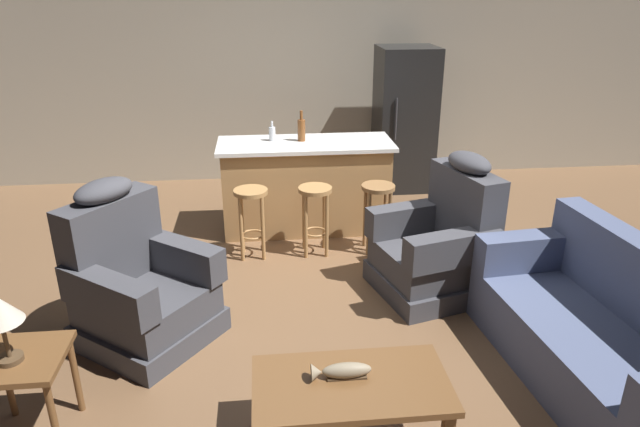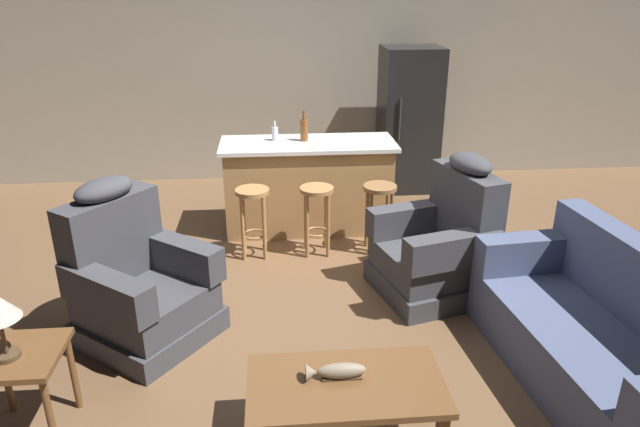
{
  "view_description": "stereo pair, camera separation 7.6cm",
  "coord_description": "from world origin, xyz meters",
  "px_view_note": "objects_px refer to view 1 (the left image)",
  "views": [
    {
      "loc": [
        -0.44,
        -4.31,
        2.49
      ],
      "look_at": [
        0.0,
        -0.1,
        0.75
      ],
      "focal_mm": 32.0,
      "sensor_mm": 36.0,
      "label": 1
    },
    {
      "loc": [
        -0.36,
        -4.32,
        2.49
      ],
      "look_at": [
        0.0,
        -0.1,
        0.75
      ],
      "focal_mm": 32.0,
      "sensor_mm": 36.0,
      "label": 2
    }
  ],
  "objects_px": {
    "end_table": "(22,371)",
    "bar_stool_right": "(378,205)",
    "bottle_tall_green": "(301,130)",
    "bar_stool_middle": "(315,208)",
    "bottle_short_amber": "(272,133)",
    "coffee_table": "(351,390)",
    "kitchen_island": "(306,186)",
    "bar_stool_left": "(251,210)",
    "recliner_near_island": "(439,245)",
    "fish_figurine": "(341,371)",
    "couch": "(604,337)",
    "recliner_near_lamp": "(138,286)",
    "refrigerator": "(404,119)"
  },
  "relations": [
    {
      "from": "recliner_near_island",
      "to": "bottle_tall_green",
      "type": "bearing_deg",
      "value": -70.69
    },
    {
      "from": "fish_figurine",
      "to": "recliner_near_island",
      "type": "height_order",
      "value": "recliner_near_island"
    },
    {
      "from": "coffee_table",
      "to": "bar_stool_right",
      "type": "relative_size",
      "value": 1.62
    },
    {
      "from": "bar_stool_middle",
      "to": "bar_stool_right",
      "type": "bearing_deg",
      "value": 0.0
    },
    {
      "from": "kitchen_island",
      "to": "bar_stool_right",
      "type": "distance_m",
      "value": 0.9
    },
    {
      "from": "recliner_near_island",
      "to": "bar_stool_middle",
      "type": "bearing_deg",
      "value": -55.72
    },
    {
      "from": "recliner_near_lamp",
      "to": "bar_stool_left",
      "type": "relative_size",
      "value": 1.76
    },
    {
      "from": "end_table",
      "to": "bar_stool_right",
      "type": "relative_size",
      "value": 0.82
    },
    {
      "from": "end_table",
      "to": "bottle_short_amber",
      "type": "relative_size",
      "value": 2.75
    },
    {
      "from": "coffee_table",
      "to": "bar_stool_middle",
      "type": "distance_m",
      "value": 2.5
    },
    {
      "from": "bar_stool_middle",
      "to": "bottle_short_amber",
      "type": "xyz_separation_m",
      "value": [
        -0.37,
        0.72,
        0.56
      ]
    },
    {
      "from": "coffee_table",
      "to": "recliner_near_island",
      "type": "bearing_deg",
      "value": 58.85
    },
    {
      "from": "end_table",
      "to": "kitchen_island",
      "type": "bearing_deg",
      "value": 57.72
    },
    {
      "from": "bottle_short_amber",
      "to": "fish_figurine",
      "type": "bearing_deg",
      "value": -84.93
    },
    {
      "from": "bar_stool_right",
      "to": "refrigerator",
      "type": "distance_m",
      "value": 2.0
    },
    {
      "from": "fish_figurine",
      "to": "bar_stool_right",
      "type": "distance_m",
      "value": 2.55
    },
    {
      "from": "recliner_near_island",
      "to": "bar_stool_right",
      "type": "height_order",
      "value": "recliner_near_island"
    },
    {
      "from": "end_table",
      "to": "bar_stool_left",
      "type": "height_order",
      "value": "bar_stool_left"
    },
    {
      "from": "kitchen_island",
      "to": "bar_stool_right",
      "type": "relative_size",
      "value": 2.65
    },
    {
      "from": "recliner_near_island",
      "to": "refrigerator",
      "type": "xyz_separation_m",
      "value": [
        0.32,
        2.65,
        0.46
      ]
    },
    {
      "from": "bar_stool_left",
      "to": "bottle_short_amber",
      "type": "bearing_deg",
      "value": 72.17
    },
    {
      "from": "coffee_table",
      "to": "recliner_near_lamp",
      "type": "relative_size",
      "value": 0.92
    },
    {
      "from": "coffee_table",
      "to": "end_table",
      "type": "distance_m",
      "value": 1.84
    },
    {
      "from": "bar_stool_left",
      "to": "refrigerator",
      "type": "distance_m",
      "value": 2.67
    },
    {
      "from": "refrigerator",
      "to": "bar_stool_left",
      "type": "bearing_deg",
      "value": -136.1
    },
    {
      "from": "fish_figurine",
      "to": "recliner_near_lamp",
      "type": "xyz_separation_m",
      "value": [
        -1.33,
        1.18,
        -0.04
      ]
    },
    {
      "from": "end_table",
      "to": "couch",
      "type": "bearing_deg",
      "value": 2.21
    },
    {
      "from": "recliner_near_island",
      "to": "end_table",
      "type": "xyz_separation_m",
      "value": [
        -2.84,
        -1.44,
        0.04
      ]
    },
    {
      "from": "bar_stool_middle",
      "to": "bottle_tall_green",
      "type": "xyz_separation_m",
      "value": [
        -0.07,
        0.68,
        0.6
      ]
    },
    {
      "from": "fish_figurine",
      "to": "bottle_short_amber",
      "type": "relative_size",
      "value": 1.67
    },
    {
      "from": "bar_stool_right",
      "to": "bottle_tall_green",
      "type": "relative_size",
      "value": 2.16
    },
    {
      "from": "bottle_tall_green",
      "to": "kitchen_island",
      "type": "bearing_deg",
      "value": -57.0
    },
    {
      "from": "bar_stool_right",
      "to": "couch",
      "type": "bearing_deg",
      "value": -63.22
    },
    {
      "from": "coffee_table",
      "to": "bar_stool_middle",
      "type": "xyz_separation_m",
      "value": [
        0.04,
        2.49,
        0.11
      ]
    },
    {
      "from": "bar_stool_left",
      "to": "bottle_tall_green",
      "type": "height_order",
      "value": "bottle_tall_green"
    },
    {
      "from": "bottle_tall_green",
      "to": "fish_figurine",
      "type": "bearing_deg",
      "value": -90.34
    },
    {
      "from": "kitchen_island",
      "to": "bar_stool_right",
      "type": "xyz_separation_m",
      "value": [
        0.65,
        -0.63,
        -0.01
      ]
    },
    {
      "from": "coffee_table",
      "to": "refrigerator",
      "type": "bearing_deg",
      "value": 72.84
    },
    {
      "from": "recliner_near_island",
      "to": "kitchen_island",
      "type": "relative_size",
      "value": 0.67
    },
    {
      "from": "end_table",
      "to": "fish_figurine",
      "type": "bearing_deg",
      "value": -6.01
    },
    {
      "from": "coffee_table",
      "to": "kitchen_island",
      "type": "bearing_deg",
      "value": 90.0
    },
    {
      "from": "coffee_table",
      "to": "fish_figurine",
      "type": "bearing_deg",
      "value": 138.79
    },
    {
      "from": "bottle_tall_green",
      "to": "end_table",
      "type": "bearing_deg",
      "value": -121.32
    },
    {
      "from": "couch",
      "to": "recliner_near_lamp",
      "type": "bearing_deg",
      "value": -20.58
    },
    {
      "from": "bar_stool_left",
      "to": "bottle_tall_green",
      "type": "relative_size",
      "value": 2.16
    },
    {
      "from": "coffee_table",
      "to": "end_table",
      "type": "relative_size",
      "value": 1.96
    },
    {
      "from": "bar_stool_right",
      "to": "bar_stool_left",
      "type": "bearing_deg",
      "value": 180.0
    },
    {
      "from": "bar_stool_middle",
      "to": "bottle_short_amber",
      "type": "bearing_deg",
      "value": 117.35
    },
    {
      "from": "bar_stool_middle",
      "to": "bar_stool_left",
      "type": "bearing_deg",
      "value": 180.0
    },
    {
      "from": "kitchen_island",
      "to": "refrigerator",
      "type": "xyz_separation_m",
      "value": [
        1.34,
        1.2,
        0.4
      ]
    }
  ]
}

